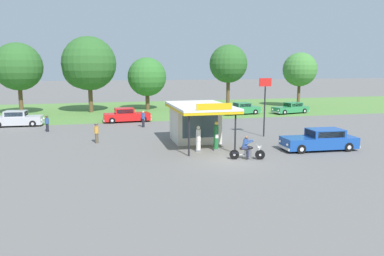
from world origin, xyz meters
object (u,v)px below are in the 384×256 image
at_px(bystander_standing_back_lot, 193,116).
at_px(bystander_admiring_sedan, 96,133).
at_px(parked_car_back_row_centre, 126,116).
at_px(bystander_chatting_near_pumps, 47,123).
at_px(gas_pump_offside, 216,137).
at_px(featured_classic_sedan, 320,140).
at_px(motorcycle_with_rider, 247,150).
at_px(parked_car_back_row_far_left, 241,109).
at_px(bystander_strolling_foreground, 143,119).
at_px(roadside_pole_sign, 265,97).
at_px(parked_car_back_row_far_right, 291,108).
at_px(parked_car_second_row_spare, 17,119).
at_px(gas_pump_nearside, 198,140).

relative_size(bystander_standing_back_lot, bystander_admiring_sedan, 0.96).
height_order(parked_car_back_row_centre, bystander_chatting_near_pumps, parked_car_back_row_centre).
xyz_separation_m(gas_pump_offside, bystander_standing_back_lot, (1.54, 13.21, -0.18)).
xyz_separation_m(featured_classic_sedan, bystander_standing_back_lot, (-5.86, 14.93, 0.08)).
xyz_separation_m(motorcycle_with_rider, parked_car_back_row_far_left, (8.23, 21.85, 0.02)).
distance_m(parked_car_back_row_far_left, bystander_strolling_foreground, 15.17).
bearing_deg(roadside_pole_sign, bystander_admiring_sedan, 177.48).
bearing_deg(parked_car_back_row_far_left, bystander_strolling_foreground, -151.55).
xyz_separation_m(bystander_strolling_foreground, bystander_standing_back_lot, (5.53, 1.63, -0.07)).
relative_size(parked_car_back_row_centre, bystander_strolling_foreground, 3.20).
distance_m(parked_car_back_row_far_right, bystander_standing_back_lot, 15.29).
bearing_deg(bystander_standing_back_lot, bystander_chatting_near_pumps, -172.01).
relative_size(parked_car_back_row_far_left, roadside_pole_sign, 1.03).
bearing_deg(parked_car_back_row_far_left, bystander_chatting_near_pumps, -161.15).
height_order(bystander_strolling_foreground, roadside_pole_sign, roadside_pole_sign).
relative_size(parked_car_back_row_far_left, bystander_chatting_near_pumps, 3.48).
bearing_deg(bystander_standing_back_lot, motorcycle_with_rider, -91.48).
bearing_deg(motorcycle_with_rider, parked_car_back_row_centre, 109.09).
bearing_deg(bystander_strolling_foreground, bystander_chatting_near_pumps, -177.40).
distance_m(featured_classic_sedan, parked_car_back_row_far_left, 20.62).
bearing_deg(bystander_chatting_near_pumps, gas_pump_offside, -40.65).
distance_m(parked_car_second_row_spare, bystander_chatting_near_pumps, 5.41).
relative_size(gas_pump_offside, parked_car_back_row_centre, 0.40).
relative_size(parked_car_back_row_far_right, roadside_pole_sign, 1.04).
xyz_separation_m(gas_pump_nearside, parked_car_back_row_centre, (-4.03, 15.72, -0.15)).
relative_size(parked_car_second_row_spare, bystander_standing_back_lot, 3.35).
distance_m(motorcycle_with_rider, bystander_admiring_sedan, 12.31).
bearing_deg(bystander_admiring_sedan, parked_car_back_row_far_right, 28.60).
distance_m(bystander_chatting_near_pumps, bystander_admiring_sedan, 7.92).
xyz_separation_m(gas_pump_nearside, parked_car_second_row_spare, (-15.09, 15.36, -0.12)).
bearing_deg(bystander_chatting_near_pumps, featured_classic_sedan, -32.28).
bearing_deg(motorcycle_with_rider, featured_classic_sedan, 11.88).
height_order(bystander_standing_back_lot, bystander_admiring_sedan, bystander_admiring_sedan).
bearing_deg(bystander_chatting_near_pumps, motorcycle_with_rider, -45.17).
height_order(motorcycle_with_rider, roadside_pole_sign, roadside_pole_sign).
height_order(gas_pump_offside, parked_car_back_row_far_left, gas_pump_offside).
height_order(gas_pump_nearside, bystander_chatting_near_pumps, gas_pump_nearside).
bearing_deg(parked_car_back_row_far_left, bystander_admiring_sedan, -141.60).
relative_size(motorcycle_with_rider, parked_car_second_row_spare, 0.45).
relative_size(bystander_standing_back_lot, roadside_pole_sign, 0.30).
relative_size(gas_pump_nearside, bystander_strolling_foreground, 1.12).
bearing_deg(roadside_pole_sign, bystander_chatting_near_pumps, 159.17).
relative_size(motorcycle_with_rider, roadside_pole_sign, 0.45).
xyz_separation_m(parked_car_back_row_far_right, parked_car_back_row_centre, (-21.42, -2.33, 0.04)).
distance_m(gas_pump_offside, bystander_strolling_foreground, 12.24).
relative_size(featured_classic_sedan, bystander_standing_back_lot, 3.76).
bearing_deg(roadside_pole_sign, motorcycle_with_rider, -122.59).
height_order(parked_car_back_row_far_right, bystander_strolling_foreground, bystander_strolling_foreground).
bearing_deg(featured_classic_sedan, roadside_pole_sign, 106.69).
relative_size(parked_car_back_row_far_right, bystander_strolling_foreground, 3.18).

